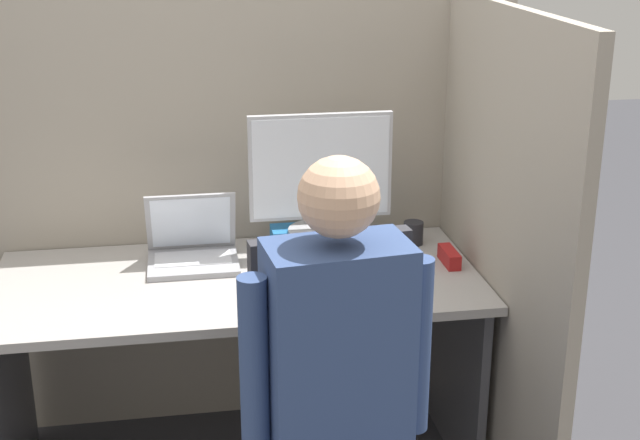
# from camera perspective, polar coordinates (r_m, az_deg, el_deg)

# --- Properties ---
(cubicle_panel_back) EXTENTS (2.08, 0.05, 1.60)m
(cubicle_panel_back) POSITION_cam_1_polar(r_m,az_deg,el_deg) (3.26, -5.86, 0.22)
(cubicle_panel_back) COLOR gray
(cubicle_panel_back) RESTS_ON ground
(cubicle_panel_right) EXTENTS (0.04, 1.37, 1.60)m
(cubicle_panel_right) POSITION_cam_1_polar(r_m,az_deg,el_deg) (3.00, 10.54, -1.81)
(cubicle_panel_right) COLOR gray
(cubicle_panel_right) RESTS_ON ground
(desk) EXTENTS (1.58, 0.73, 0.72)m
(desk) POSITION_cam_1_polar(r_m,az_deg,el_deg) (3.00, -5.19, -6.66)
(desk) COLOR #9E9993
(desk) RESTS_ON ground
(paper_box) EXTENTS (0.33, 0.24, 0.08)m
(paper_box) POSITION_cam_1_polar(r_m,az_deg,el_deg) (3.11, 0.05, -1.46)
(paper_box) COLOR #236BAD
(paper_box) RESTS_ON desk
(monitor) EXTENTS (0.49, 0.23, 0.42)m
(monitor) POSITION_cam_1_polar(r_m,az_deg,el_deg) (3.03, 0.04, 2.92)
(monitor) COLOR #B2B2B7
(monitor) RESTS_ON paper_box
(laptop) EXTENTS (0.30, 0.25, 0.25)m
(laptop) POSITION_cam_1_polar(r_m,az_deg,el_deg) (3.05, -8.16, -1.91)
(laptop) COLOR #99999E
(laptop) RESTS_ON desk
(mouse) EXTENTS (0.07, 0.04, 0.03)m
(mouse) POSITION_cam_1_polar(r_m,az_deg,el_deg) (2.82, -2.66, -4.25)
(mouse) COLOR silver
(mouse) RESTS_ON desk
(stapler) EXTENTS (0.04, 0.14, 0.05)m
(stapler) POSITION_cam_1_polar(r_m,az_deg,el_deg) (3.05, 8.27, -2.35)
(stapler) COLOR #A31919
(stapler) RESTS_ON desk
(carrot_toy) EXTENTS (0.05, 0.13, 0.05)m
(carrot_toy) POSITION_cam_1_polar(r_m,az_deg,el_deg) (2.76, 0.52, -4.63)
(carrot_toy) COLOR orange
(carrot_toy) RESTS_ON desk
(person) EXTENTS (0.48, 0.42, 1.34)m
(person) POSITION_cam_1_polar(r_m,az_deg,el_deg) (2.17, 1.20, -10.94)
(person) COLOR #282D4C
(person) RESTS_ON ground
(coffee_mug) EXTENTS (0.07, 0.07, 0.08)m
(coffee_mug) POSITION_cam_1_polar(r_m,az_deg,el_deg) (3.21, 5.99, -0.83)
(coffee_mug) COLOR #232328
(coffee_mug) RESTS_ON desk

